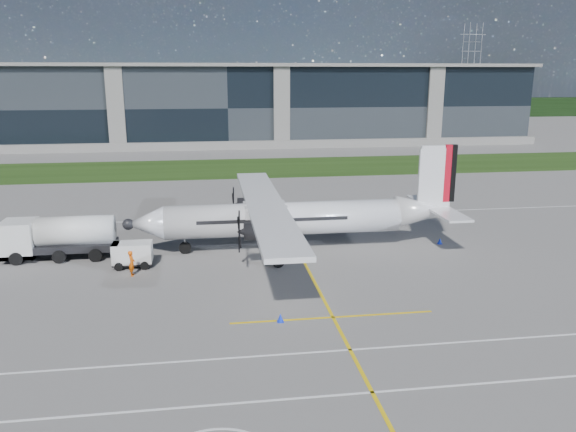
# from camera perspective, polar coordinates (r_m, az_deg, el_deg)

# --- Properties ---
(ground) EXTENTS (400.00, 400.00, 0.00)m
(ground) POSITION_cam_1_polar(r_m,az_deg,el_deg) (76.82, -5.12, 3.90)
(ground) COLOR #5D5A58
(ground) RESTS_ON ground
(grass_strip) EXTENTS (400.00, 18.00, 0.04)m
(grass_strip) POSITION_cam_1_polar(r_m,az_deg,el_deg) (84.69, -5.42, 4.88)
(grass_strip) COLOR #1C360E
(grass_strip) RESTS_ON ground
(terminal_building) EXTENTS (120.00, 20.00, 15.00)m
(terminal_building) POSITION_cam_1_polar(r_m,az_deg,el_deg) (115.71, -6.32, 11.10)
(terminal_building) COLOR black
(terminal_building) RESTS_ON ground
(tree_line) EXTENTS (400.00, 6.00, 6.00)m
(tree_line) POSITION_cam_1_polar(r_m,az_deg,el_deg) (175.85, -6.97, 10.67)
(tree_line) COLOR black
(tree_line) RESTS_ON ground
(pylon_east) EXTENTS (9.00, 4.60, 30.00)m
(pylon_east) POSITION_cam_1_polar(r_m,az_deg,el_deg) (205.67, 18.03, 13.96)
(pylon_east) COLOR gray
(pylon_east) RESTS_ON ground
(yellow_taxiway_centerline) EXTENTS (0.20, 70.00, 0.01)m
(yellow_taxiway_centerline) POSITION_cam_1_polar(r_m,az_deg,el_deg) (48.01, 0.43, -2.38)
(yellow_taxiway_centerline) COLOR yellow
(yellow_taxiway_centerline) RESTS_ON ground
(white_lane_line) EXTENTS (90.00, 0.15, 0.01)m
(white_lane_line) POSITION_cam_1_polar(r_m,az_deg,el_deg) (25.80, 1.82, -17.97)
(white_lane_line) COLOR white
(white_lane_line) RESTS_ON ground
(turboprop_aircraft) EXTENTS (26.42, 27.40, 8.22)m
(turboprop_aircraft) POSITION_cam_1_polar(r_m,az_deg,el_deg) (44.41, 0.79, 1.72)
(turboprop_aircraft) COLOR white
(turboprop_aircraft) RESTS_ON ground
(fuel_tanker_truck) EXTENTS (8.69, 2.82, 3.26)m
(fuel_tanker_truck) POSITION_cam_1_polar(r_m,az_deg,el_deg) (46.33, -22.91, -2.07)
(fuel_tanker_truck) COLOR silver
(fuel_tanker_truck) RESTS_ON ground
(baggage_tug) EXTENTS (3.01, 1.81, 1.81)m
(baggage_tug) POSITION_cam_1_polar(r_m,az_deg,el_deg) (42.66, -15.51, -3.81)
(baggage_tug) COLOR silver
(baggage_tug) RESTS_ON ground
(ground_crew_person) EXTENTS (0.65, 0.87, 2.08)m
(ground_crew_person) POSITION_cam_1_polar(r_m,az_deg,el_deg) (40.74, -15.61, -4.47)
(ground_crew_person) COLOR #F25907
(ground_crew_person) RESTS_ON ground
(safety_cone_nose_port) EXTENTS (0.36, 0.36, 0.50)m
(safety_cone_nose_port) POSITION_cam_1_polar(r_m,az_deg,el_deg) (44.16, -15.41, -4.08)
(safety_cone_nose_port) COLOR #0C28D5
(safety_cone_nose_port) RESTS_ON ground
(safety_cone_nose_stbd) EXTENTS (0.36, 0.36, 0.50)m
(safety_cone_nose_stbd) POSITION_cam_1_polar(r_m,az_deg,el_deg) (46.69, -13.95, -2.98)
(safety_cone_nose_stbd) COLOR #0C28D5
(safety_cone_nose_stbd) RESTS_ON ground
(safety_cone_portwing) EXTENTS (0.36, 0.36, 0.50)m
(safety_cone_portwing) POSITION_cam_1_polar(r_m,az_deg,el_deg) (32.50, -0.78, -10.30)
(safety_cone_portwing) COLOR #0C28D5
(safety_cone_portwing) RESTS_ON ground
(safety_cone_tail) EXTENTS (0.36, 0.36, 0.50)m
(safety_cone_tail) POSITION_cam_1_polar(r_m,az_deg,el_deg) (48.39, 15.18, -2.45)
(safety_cone_tail) COLOR #0C28D5
(safety_cone_tail) RESTS_ON ground
(safety_cone_stbdwing) EXTENTS (0.36, 0.36, 0.50)m
(safety_cone_stbdwing) POSITION_cam_1_polar(r_m,az_deg,el_deg) (57.75, -3.45, 0.72)
(safety_cone_stbdwing) COLOR #0C28D5
(safety_cone_stbdwing) RESTS_ON ground
(safety_cone_fwd) EXTENTS (0.36, 0.36, 0.50)m
(safety_cone_fwd) POSITION_cam_1_polar(r_m,az_deg,el_deg) (45.98, -16.61, -3.43)
(safety_cone_fwd) COLOR #0C28D5
(safety_cone_fwd) RESTS_ON ground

